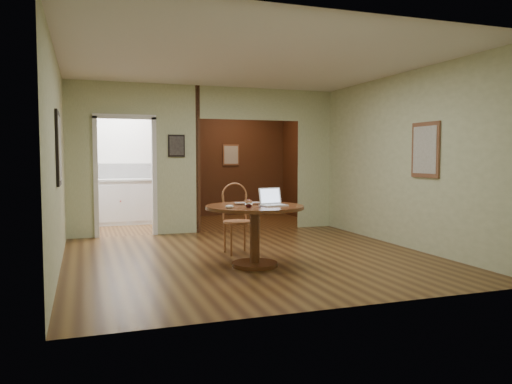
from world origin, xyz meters
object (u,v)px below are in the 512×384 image
object	(u,v)px
chair	(237,214)
closed_laptop	(248,204)
open_laptop	(272,201)
dining_table	(255,221)

from	to	relation	value
chair	closed_laptop	size ratio (longest dim) A/B	2.97
open_laptop	closed_laptop	xyz separation A→B (m)	(-0.25, 0.21, -0.05)
chair	closed_laptop	bearing A→B (deg)	-98.20
dining_table	chair	xyz separation A→B (m)	(0.05, 0.95, -0.01)
dining_table	closed_laptop	xyz separation A→B (m)	(-0.04, 0.15, 0.22)
dining_table	closed_laptop	world-z (taller)	closed_laptop
closed_laptop	dining_table	bearing A→B (deg)	-63.18
open_laptop	closed_laptop	size ratio (longest dim) A/B	1.02
chair	dining_table	bearing A→B (deg)	-94.67
dining_table	closed_laptop	distance (m)	0.27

